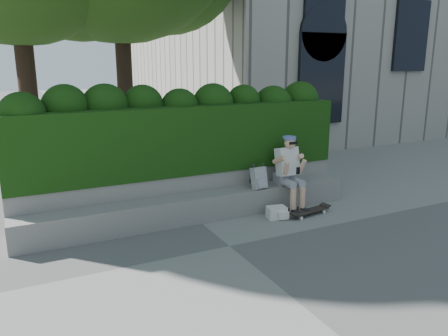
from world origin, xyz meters
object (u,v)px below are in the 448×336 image
person (289,170)px  backpack_ground (277,212)px  skateboard (309,211)px  backpack_plaid (259,178)px

person → backpack_ground: (-0.48, -0.36, -0.65)m
skateboard → backpack_plaid: bearing=133.4°
skateboard → backpack_ground: size_ratio=2.59×
person → skateboard: 0.85m
person → backpack_plaid: 0.61m
backpack_ground → person: bearing=46.7°
person → skateboard: size_ratio=1.62×
skateboard → backpack_ground: bearing=159.5°
backpack_plaid → skateboard: bearing=-45.2°
skateboard → backpack_plaid: 1.09m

